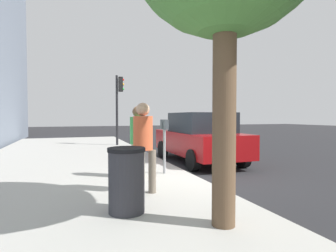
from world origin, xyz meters
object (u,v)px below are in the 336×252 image
pedestrian_bystander (143,140)px  traffic_signal (119,98)px  parked_sedan_near (199,137)px  trash_bin (127,180)px  parking_meter (164,135)px  pedestrian_at_meter (138,136)px

pedestrian_bystander → traffic_signal: traffic_signal is taller
parked_sedan_near → trash_bin: bearing=142.9°
pedestrian_bystander → parked_sedan_near: size_ratio=0.40×
parking_meter → parked_sedan_near: (2.05, -2.00, -0.27)m
pedestrian_at_meter → parking_meter: bearing=1.9°
parked_sedan_near → pedestrian_at_meter: bearing=129.5°
pedestrian_at_meter → traffic_signal: bearing=69.3°
parking_meter → trash_bin: parking_meter is taller
pedestrian_at_meter → trash_bin: pedestrian_at_meter is taller
traffic_signal → parking_meter: bearing=179.6°
parked_sedan_near → traffic_signal: size_ratio=1.22×
pedestrian_at_meter → parked_sedan_near: (2.27, -2.76, -0.27)m
parking_meter → pedestrian_bystander: pedestrian_bystander is taller
parking_meter → parked_sedan_near: parked_sedan_near is taller
pedestrian_bystander → parked_sedan_near: 4.65m
parked_sedan_near → trash_bin: 5.78m
traffic_signal → trash_bin: 10.37m
pedestrian_bystander → traffic_signal: size_ratio=0.49×
trash_bin → parked_sedan_near: bearing=-37.1°
parking_meter → traffic_signal: 7.65m
traffic_signal → parked_sedan_near: bearing=-160.4°
parking_meter → trash_bin: 3.00m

